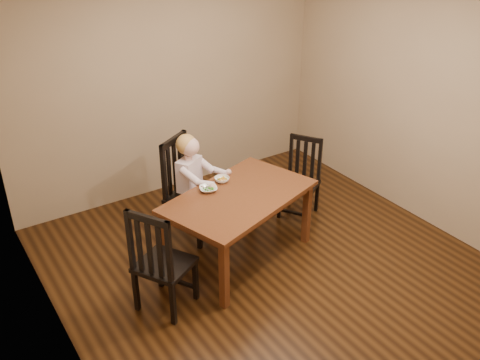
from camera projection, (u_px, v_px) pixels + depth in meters
room at (269, 141)px, 4.80m from camera, size 4.01×4.01×2.71m
dining_table at (239, 202)px, 5.22m from camera, size 1.67×1.29×0.74m
chair_child at (187, 190)px, 5.67m from camera, size 0.65×0.64×1.11m
chair_left at (161, 262)px, 4.61m from camera, size 0.60×0.61×1.05m
chair_right at (301, 179)px, 6.10m from camera, size 0.53×0.54×0.92m
toddler at (191, 177)px, 5.57m from camera, size 0.56×0.59×0.64m
bowl_peas at (208, 189)px, 5.24m from camera, size 0.22×0.22×0.04m
bowl_veg at (222, 179)px, 5.41m from camera, size 0.16×0.16×0.05m
fork at (207, 189)px, 5.19m from camera, size 0.10×0.09×0.05m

